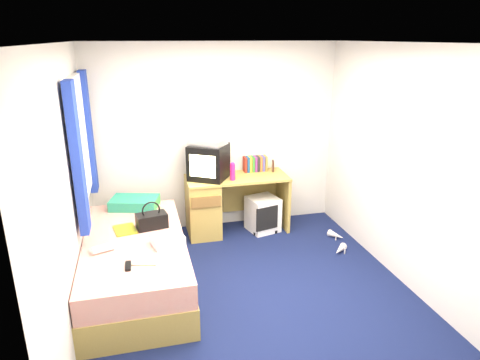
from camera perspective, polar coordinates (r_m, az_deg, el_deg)
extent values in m
plane|color=#0C1438|center=(4.49, 1.28, -14.49)|extent=(3.40, 3.40, 0.00)
plane|color=white|center=(3.76, 1.55, 17.84)|extent=(3.40, 3.40, 0.00)
plane|color=silver|center=(5.56, -3.24, 5.57)|extent=(3.20, 0.00, 3.20)
plane|color=silver|center=(2.50, 11.93, -11.77)|extent=(3.20, 0.00, 3.20)
plane|color=silver|center=(3.88, -22.04, -1.59)|extent=(0.00, 3.40, 3.40)
plane|color=silver|center=(4.63, 20.87, 1.70)|extent=(0.00, 3.40, 3.40)
cube|color=tan|center=(4.61, -13.59, -11.94)|extent=(1.00, 2.00, 0.30)
cube|color=brown|center=(4.28, -6.60, -13.93)|extent=(0.02, 0.70, 0.18)
cube|color=white|center=(4.48, -13.85, -8.95)|extent=(0.98, 1.98, 0.24)
cube|color=#167094|center=(5.17, -13.87, -2.97)|extent=(0.61, 0.47, 0.12)
cube|color=tan|center=(5.46, -0.40, 0.30)|extent=(1.30, 0.55, 0.03)
cube|color=tan|center=(5.51, -4.95, -3.76)|extent=(0.40, 0.52, 0.72)
cube|color=tan|center=(5.76, 5.72, -2.77)|extent=(0.04, 0.52, 0.72)
cube|color=tan|center=(5.85, 1.42, -1.42)|extent=(0.78, 0.03, 0.55)
cube|color=white|center=(5.66, 3.06, -4.54)|extent=(0.44, 0.44, 0.46)
cube|color=black|center=(5.35, -4.20, 2.44)|extent=(0.58, 0.57, 0.44)
cube|color=beige|center=(5.17, -5.02, 1.84)|extent=(0.29, 0.19, 0.27)
cube|color=silver|center=(5.28, -4.27, 5.12)|extent=(0.50, 0.48, 0.08)
cube|color=maroon|center=(5.63, 0.65, 2.08)|extent=(0.03, 0.13, 0.20)
cube|color=navy|center=(5.64, 1.00, 2.11)|extent=(0.03, 0.13, 0.20)
cube|color=gold|center=(5.65, 1.34, 2.13)|extent=(0.03, 0.13, 0.20)
cube|color=#337F33|center=(5.66, 1.68, 2.16)|extent=(0.03, 0.13, 0.20)
cube|color=#7F337F|center=(5.67, 2.03, 2.18)|extent=(0.03, 0.13, 0.20)
cube|color=#262626|center=(5.68, 2.37, 2.20)|extent=(0.03, 0.13, 0.20)
cube|color=#B26633|center=(5.69, 2.70, 2.23)|extent=(0.03, 0.13, 0.20)
cube|color=#4C4C99|center=(5.70, 3.04, 2.25)|extent=(0.03, 0.13, 0.20)
cube|color=olive|center=(5.71, 3.38, 2.27)|extent=(0.03, 0.13, 0.20)
cube|color=#321910|center=(5.69, 4.42, 1.89)|extent=(0.05, 0.12, 0.14)
cylinder|color=#DB1F71|center=(5.30, -1.00, 1.05)|extent=(0.07, 0.07, 0.20)
cylinder|color=white|center=(5.46, -2.36, 1.47)|extent=(0.06, 0.06, 0.19)
cube|color=black|center=(4.59, -11.68, -5.33)|extent=(0.34, 0.23, 0.16)
torus|color=black|center=(4.54, -11.78, -3.97)|extent=(0.19, 0.05, 0.19)
cube|color=white|center=(4.22, -9.62, -7.89)|extent=(0.34, 0.30, 0.10)
cube|color=#F6FF1C|center=(4.62, -15.08, -6.40)|extent=(0.26, 0.31, 0.01)
cylinder|color=white|center=(4.23, -17.78, -8.69)|extent=(0.21, 0.13, 0.07)
cube|color=yellow|center=(3.93, -12.64, -10.83)|extent=(0.23, 0.12, 0.01)
cube|color=black|center=(3.92, -14.70, -11.02)|extent=(0.05, 0.16, 0.02)
cube|color=silver|center=(4.67, -20.81, 5.02)|extent=(0.02, 0.90, 1.10)
cube|color=white|center=(4.58, -21.54, 12.21)|extent=(0.06, 1.06, 0.08)
cube|color=white|center=(4.83, -19.91, -1.78)|extent=(0.06, 1.06, 0.08)
cube|color=navy|center=(4.11, -20.88, 2.55)|extent=(0.08, 0.24, 1.40)
cube|color=navy|center=(5.25, -19.55, 5.98)|extent=(0.08, 0.24, 1.40)
cone|color=silver|center=(5.64, 12.72, -7.21)|extent=(0.19, 0.24, 0.09)
cone|color=silver|center=(5.29, 13.17, -9.04)|extent=(0.23, 0.21, 0.09)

